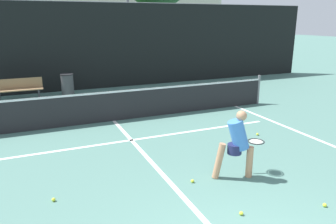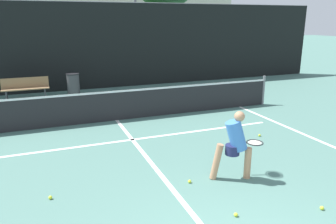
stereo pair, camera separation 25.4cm
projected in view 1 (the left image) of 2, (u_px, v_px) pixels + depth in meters
court_service_line at (131, 140)px, 8.56m from camera, size 8.25×0.10×0.01m
court_center_mark at (151, 162)px, 7.24m from camera, size 0.10×6.69×0.01m
court_sideline_right at (306, 135)px, 8.96m from camera, size 0.10×7.69×0.01m
net at (113, 105)px, 10.05m from camera, size 11.09×0.09×1.07m
fence_back at (82, 47)px, 14.26m from camera, size 24.00×0.06×3.79m
player_practicing at (237, 142)px, 6.36m from camera, size 1.20×0.46×1.39m
tennis_ball_scattered_0 at (192, 181)px, 6.33m from camera, size 0.07×0.07×0.07m
tennis_ball_scattered_1 at (54, 200)px, 5.68m from camera, size 0.07×0.07×0.07m
tennis_ball_scattered_2 at (325, 205)px, 5.51m from camera, size 0.07×0.07×0.07m
tennis_ball_scattered_3 at (257, 134)px, 8.91m from camera, size 0.07×0.07×0.07m
tennis_ball_scattered_5 at (241, 213)px, 5.28m from camera, size 0.07×0.07×0.07m
courtside_bench at (19, 89)px, 12.58m from camera, size 1.74×0.39×0.86m
trash_bin at (67, 85)px, 13.33m from camera, size 0.52×0.52×0.92m
parked_car at (49, 65)px, 17.81m from camera, size 1.78×4.57×1.55m
tree_west at (130, 16)px, 20.98m from camera, size 3.21×3.21×3.72m
building_far at (48, 18)px, 30.45m from camera, size 36.00×2.40×6.31m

